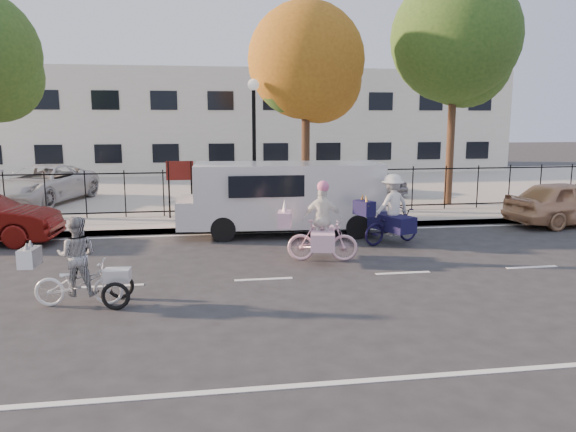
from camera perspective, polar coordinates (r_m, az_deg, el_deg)
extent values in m
plane|color=#333334|center=(11.62, -2.49, -6.46)|extent=(120.00, 120.00, 0.00)
cube|color=#A8A399|center=(16.49, -4.51, -1.30)|extent=(60.00, 0.10, 0.15)
cube|color=#A8A399|center=(17.52, -4.78, -0.64)|extent=(60.00, 2.20, 0.15)
cube|color=#A8A399|center=(26.30, -6.25, 2.88)|extent=(60.00, 15.60, 0.15)
cube|color=silver|center=(36.10, -7.15, 9.42)|extent=(34.00, 10.00, 6.00)
cylinder|color=black|center=(18.00, -3.45, 6.32)|extent=(0.12, 0.12, 4.00)
sphere|color=white|center=(17.99, -3.52, 13.17)|extent=(0.36, 0.36, 0.36)
cylinder|color=black|center=(18.04, -11.99, 2.62)|extent=(0.06, 0.06, 1.80)
cylinder|color=black|center=(18.01, -9.76, 2.69)|extent=(0.06, 0.06, 1.80)
cube|color=#59140F|center=(17.96, -10.94, 4.56)|extent=(0.85, 0.04, 0.60)
imported|color=white|center=(10.61, -20.48, -6.43)|extent=(1.57, 0.65, 0.80)
imported|color=white|center=(10.49, -20.64, -3.82)|extent=(0.72, 0.58, 1.41)
cube|color=silver|center=(10.74, -24.77, -3.83)|extent=(0.30, 0.51, 0.32)
cone|color=silver|center=(10.79, -24.70, -2.59)|extent=(0.12, 0.12, 0.16)
cone|color=silver|center=(10.59, -25.01, -2.83)|extent=(0.12, 0.12, 0.16)
torus|color=black|center=(10.20, -17.11, -7.78)|extent=(0.50, 0.11, 0.50)
torus|color=black|center=(10.79, -16.66, -6.79)|extent=(0.50, 0.11, 0.50)
cube|color=white|center=(10.42, -16.96, -5.77)|extent=(0.47, 0.34, 0.22)
imported|color=#FBBFD0|center=(12.99, 3.52, -2.48)|extent=(1.69, 0.79, 0.98)
imported|color=white|center=(12.90, 3.55, -0.32)|extent=(0.96, 0.56, 1.54)
cube|color=#DCA7C1|center=(12.92, -0.36, -0.32)|extent=(0.40, 0.59, 0.35)
cone|color=white|center=(12.87, -0.36, 1.05)|extent=(0.12, 0.12, 0.31)
cube|color=#DCA7C1|center=(12.98, 3.53, -2.27)|extent=(0.79, 1.35, 0.39)
sphere|color=pink|center=(12.78, 3.58, 3.01)|extent=(0.27, 0.27, 0.27)
imported|color=black|center=(15.04, 10.46, -1.02)|extent=(1.86, 1.22, 0.92)
imported|color=white|center=(14.94, 10.53, 1.13)|extent=(1.19, 0.94, 1.62)
cube|color=#110F34|center=(14.36, 7.74, 0.83)|extent=(0.49, 0.64, 0.37)
cone|color=#BF822D|center=(14.51, 7.55, 1.74)|extent=(0.12, 0.24, 0.33)
cone|color=#BF822D|center=(14.16, 7.98, 1.53)|extent=(0.12, 0.24, 0.33)
cube|color=#110F34|center=(15.02, 10.47, -0.64)|extent=(1.01, 1.45, 0.41)
cube|color=silver|center=(15.91, 0.00, 2.27)|extent=(5.31, 2.24, 1.73)
cube|color=silver|center=(15.79, -10.23, 0.29)|extent=(0.59, 1.90, 0.77)
cylinder|color=black|center=(15.03, -6.40, -1.41)|extent=(0.69, 0.29, 0.67)
cylinder|color=black|center=(16.70, -6.67, -0.28)|extent=(0.69, 0.29, 0.67)
cylinder|color=black|center=(15.62, 7.13, -0.99)|extent=(0.69, 0.29, 0.67)
cylinder|color=black|center=(17.23, 5.57, 0.06)|extent=(0.69, 0.29, 0.67)
imported|color=tan|center=(19.41, 26.63, 1.22)|extent=(4.27, 2.29, 1.38)
imported|color=silver|center=(22.78, -23.70, 2.97)|extent=(3.67, 5.47, 1.39)
imported|color=#46484D|center=(21.34, -5.58, 3.10)|extent=(2.32, 3.90, 1.21)
imported|color=#A7A8AF|center=(23.76, 8.53, 3.69)|extent=(2.46, 3.72, 1.18)
cylinder|color=#442D1D|center=(19.14, 1.80, 6.86)|extent=(0.28, 0.28, 4.51)
sphere|color=#9F6219|center=(19.20, 1.84, 15.53)|extent=(3.86, 3.86, 3.86)
sphere|color=#9F6219|center=(19.45, 3.21, 13.54)|extent=(2.83, 2.83, 2.83)
cylinder|color=#442D1D|center=(21.29, 16.20, 7.84)|extent=(0.28, 0.28, 5.29)
sphere|color=#385B1E|center=(21.46, 16.66, 16.94)|extent=(4.53, 4.53, 4.53)
sphere|color=#385B1E|center=(21.77, 17.55, 14.79)|extent=(3.32, 3.32, 3.32)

